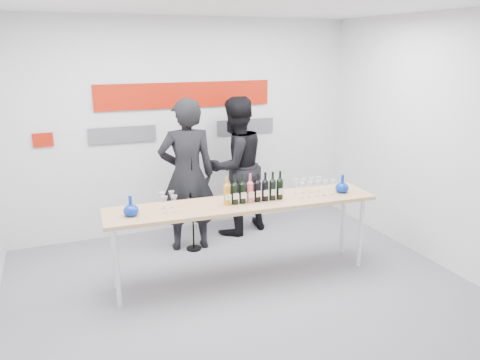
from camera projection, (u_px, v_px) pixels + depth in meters
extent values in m
plane|color=slate|center=(238.00, 285.00, 5.28)|extent=(5.00, 5.00, 0.00)
cube|color=silver|center=(186.00, 127.00, 6.65)|extent=(5.00, 0.04, 3.00)
cube|color=#AC1807|center=(186.00, 95.00, 6.50)|extent=(2.50, 0.02, 0.35)
cube|color=#59595E|center=(123.00, 135.00, 6.32)|extent=(0.90, 0.02, 0.22)
cube|color=#59595E|center=(245.00, 127.00, 6.96)|extent=(0.90, 0.02, 0.22)
cube|color=#AC1807|center=(43.00, 140.00, 5.96)|extent=(0.25, 0.02, 0.18)
cube|color=tan|center=(243.00, 204.00, 5.24)|extent=(3.09, 0.77, 0.04)
cylinder|color=silver|center=(117.00, 268.00, 4.74)|extent=(0.05, 0.05, 0.88)
cylinder|color=silver|center=(361.00, 233.00, 5.63)|extent=(0.05, 0.05, 0.88)
cylinder|color=silver|center=(114.00, 252.00, 5.11)|extent=(0.05, 0.05, 0.88)
cylinder|color=silver|center=(343.00, 221.00, 6.00)|extent=(0.05, 0.05, 0.88)
imported|color=black|center=(187.00, 175.00, 6.02)|extent=(0.78, 0.57, 2.00)
imported|color=black|center=(235.00, 166.00, 6.57)|extent=(1.13, 1.00, 1.95)
cylinder|color=black|center=(194.00, 248.00, 6.22)|extent=(0.20, 0.20, 0.02)
cylinder|color=black|center=(192.00, 190.00, 6.00)|extent=(0.02, 0.02, 1.65)
sphere|color=black|center=(191.00, 125.00, 5.74)|extent=(0.05, 0.05, 0.05)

